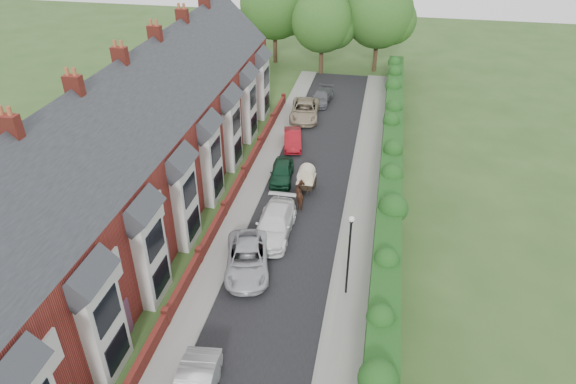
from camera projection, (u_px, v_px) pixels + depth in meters
The scene contains 21 objects.
ground at pixel (269, 340), 25.40m from camera, with size 140.00×140.00×0.00m, color #2D4C1E.
road at pixel (298, 215), 34.64m from camera, with size 6.00×58.00×0.02m, color black.
pavement_hedge_side at pixel (359, 221), 33.95m from camera, with size 2.20×58.00×0.12m, color gray.
pavement_house_side at pixel (243, 208), 35.24m from camera, with size 1.70×58.00×0.12m, color gray.
kerb_hedge_side at pixel (343, 219), 34.12m from camera, with size 0.18×58.00×0.13m, color gray.
kerb_house_side at pixel (254, 210), 35.11m from camera, with size 0.18×58.00×0.13m, color gray.
hedge at pixel (389, 205), 32.84m from camera, with size 2.10×58.00×2.85m.
terrace_row at pixel (138, 150), 33.12m from camera, with size 9.05×40.50×11.50m.
garden_wall_row at pixel (224, 210), 34.36m from camera, with size 0.35×40.35×1.10m.
lamppost at pixel (349, 246), 26.44m from camera, with size 0.32×0.32×5.16m.
tree_far_left at pixel (326, 23), 56.20m from camera, with size 7.14×6.80×9.29m.
tree_far_right at pixel (382, 15), 56.56m from camera, with size 7.98×7.60×10.31m.
tree_far_back at pixel (278, 6), 59.18m from camera, with size 8.40×8.00×10.82m.
car_silver_b at pixel (247, 259), 29.57m from camera, with size 2.43×5.28×1.47m, color #B0B1B7.
car_white at pixel (275, 224), 32.44m from camera, with size 2.20×5.40×1.57m, color white.
car_green at pixel (282, 172), 38.27m from camera, with size 1.61×4.01×1.37m, color #0F3520.
car_red at pixel (293, 139), 43.04m from camera, with size 1.40×4.01×1.32m, color maroon.
car_beige at pixel (305, 110), 48.00m from camera, with size 2.56×5.55×1.54m, color tan.
car_grey at pixel (322, 97), 51.27m from camera, with size 1.80×4.42×1.28m, color #54565C.
horse at pixel (301, 196), 35.24m from camera, with size 0.85×1.88×1.59m, color #48281A.
horse_cart at pixel (306, 177), 36.74m from camera, with size 1.26×2.78×2.01m.
Camera 1 is at (4.30, -17.18, 19.65)m, focal length 32.00 mm.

